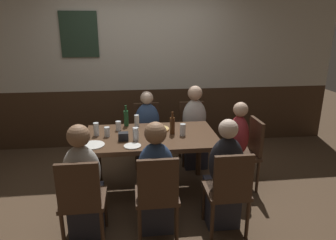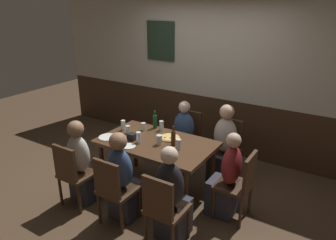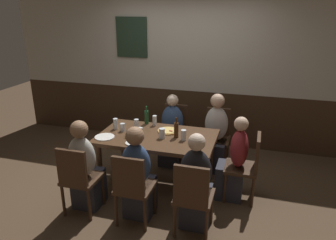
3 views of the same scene
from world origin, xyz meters
TOP-DOWN VIEW (x-y plane):
  - ground_plane at (0.00, 0.00)m, footprint 12.00×12.00m
  - wall_back at (-0.01, 1.65)m, footprint 6.40×0.13m
  - dining_table at (0.00, 0.00)m, footprint 1.53×0.91m
  - chair_right_near at (0.67, -0.87)m, footprint 0.40×0.40m
  - chair_left_near at (-0.67, -0.87)m, footprint 0.40×0.40m
  - chair_right_far at (0.67, 0.87)m, footprint 0.40×0.40m
  - chair_head_east at (1.18, 0.00)m, footprint 0.40×0.40m
  - chair_mid_near at (0.00, -0.87)m, footprint 0.40×0.40m
  - chair_mid_far at (0.00, 0.87)m, footprint 0.40×0.40m
  - person_right_near at (0.67, -0.71)m, footprint 0.34×0.37m
  - person_left_near at (-0.67, -0.71)m, footprint 0.34×0.37m
  - person_right_far at (0.67, 0.71)m, footprint 0.34×0.37m
  - person_head_east at (1.02, 0.00)m, footprint 0.37×0.34m
  - person_mid_near at (0.00, -0.71)m, footprint 0.34×0.37m
  - person_mid_far at (-0.00, 0.71)m, footprint 0.34×0.37m
  - pizza at (0.10, 0.18)m, footprint 0.28×0.28m
  - beer_glass_half at (-0.17, -0.16)m, footprint 0.06×0.06m
  - pint_glass_pale at (-0.38, 0.22)m, footprint 0.07×0.07m
  - tumbler_water at (-0.15, 0.36)m, footprint 0.06×0.06m
  - highball_clear at (-0.50, 0.02)m, footprint 0.06×0.06m
  - tumbler_short at (0.37, -0.05)m, footprint 0.07×0.07m
  - beer_glass_tall at (0.09, -0.06)m, footprint 0.08×0.08m
  - pint_glass_amber at (-0.62, 0.07)m, footprint 0.06×0.06m
  - beer_bottle_green at (-0.28, 0.39)m, footprint 0.06×0.06m
  - beer_bottle_brown at (0.26, 0.01)m, footprint 0.06×0.06m
  - plate_white_large at (-0.63, -0.25)m, footprint 0.26×0.26m
  - plate_white_small at (-0.21, -0.32)m, footprint 0.18×0.18m
  - condiment_caddy at (-0.31, -0.13)m, footprint 0.11×0.09m

SIDE VIEW (x-z plane):
  - ground_plane at x=0.00m, z-range 0.00..0.00m
  - person_mid_far at x=0.00m, z-range -0.09..1.01m
  - person_head_east at x=1.02m, z-range -0.09..1.01m
  - person_right_near at x=0.67m, z-range -0.09..1.05m
  - person_mid_near at x=0.00m, z-range -0.09..1.05m
  - person_left_near at x=-0.67m, z-range -0.09..1.06m
  - person_right_far at x=0.67m, z-range -0.09..1.08m
  - chair_right_near at x=0.67m, z-range 0.06..0.94m
  - chair_left_near at x=-0.67m, z-range 0.06..0.94m
  - chair_right_far at x=0.67m, z-range 0.06..0.94m
  - chair_head_east at x=1.18m, z-range 0.06..0.94m
  - chair_mid_near at x=0.00m, z-range 0.06..0.94m
  - chair_mid_far at x=0.00m, z-range 0.06..0.94m
  - dining_table at x=0.00m, z-range 0.28..1.02m
  - plate_white_large at x=-0.63m, z-range 0.74..0.75m
  - plate_white_small at x=-0.21m, z-range 0.74..0.75m
  - pizza at x=0.10m, z-range 0.74..0.77m
  - condiment_caddy at x=-0.31m, z-range 0.74..0.83m
  - pint_glass_pale at x=-0.38m, z-range 0.73..0.84m
  - highball_clear at x=-0.50m, z-range 0.74..0.85m
  - tumbler_short at x=0.37m, z-range 0.73..0.87m
  - beer_glass_tall at x=0.09m, z-range 0.73..0.87m
  - beer_glass_half at x=-0.17m, z-range 0.73..0.88m
  - tumbler_water at x=-0.15m, z-range 0.74..0.88m
  - pint_glass_amber at x=-0.62m, z-range 0.73..0.89m
  - beer_bottle_green at x=-0.28m, z-range 0.71..0.98m
  - beer_bottle_brown at x=0.26m, z-range 0.71..0.98m
  - wall_back at x=-0.01m, z-range 0.00..2.60m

